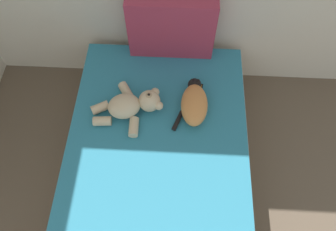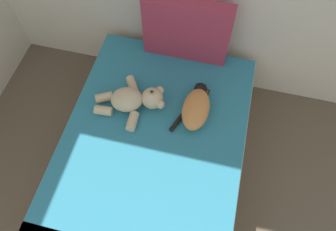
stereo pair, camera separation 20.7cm
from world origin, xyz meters
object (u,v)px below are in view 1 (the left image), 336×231
at_px(teddy_bear, 132,105).
at_px(cat, 194,103).
at_px(patterned_cushion, 171,29).
at_px(bed, 158,163).
at_px(cell_phone, 197,91).

bearing_deg(teddy_bear, cat, 5.57).
bearing_deg(patterned_cushion, bed, -93.73).
distance_m(cat, cell_phone, 0.16).
bearing_deg(cat, cell_phone, 80.48).
relative_size(cat, teddy_bear, 0.80).
xyz_separation_m(patterned_cushion, cat, (0.19, -0.53, -0.18)).
bearing_deg(bed, teddy_bear, 122.92).
bearing_deg(patterned_cushion, cat, -70.27).
height_order(cat, teddy_bear, teddy_bear).
distance_m(bed, teddy_bear, 0.48).
distance_m(patterned_cushion, cat, 0.59).
bearing_deg(patterned_cushion, cell_phone, -61.03).
height_order(bed, cat, cat).
height_order(bed, teddy_bear, teddy_bear).
relative_size(patterned_cushion, cat, 1.55).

